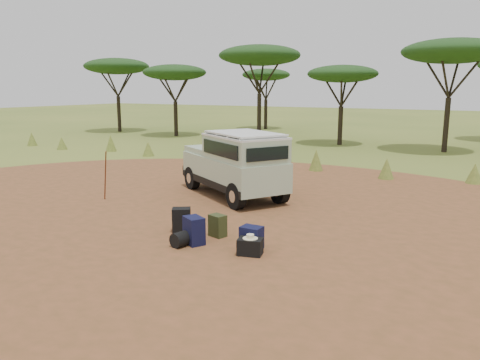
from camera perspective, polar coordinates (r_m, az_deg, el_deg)
The scene contains 13 objects.
ground at distance 12.38m, azimuth -5.34°, elevation -5.03°, with size 140.00×140.00×0.00m, color #566C26.
dirt_clearing at distance 12.38m, azimuth -5.34°, elevation -5.01°, with size 23.00×23.00×0.01m, color brown.
grass_fringe at distance 19.82m, azimuth 9.44°, elevation 2.20°, with size 36.60×1.60×0.90m.
acacia_treeline at distance 30.18m, azimuth 18.50°, elevation 13.34°, with size 46.70×13.20×6.26m.
safari_vehicle at distance 14.89m, azimuth -0.59°, elevation 1.82°, with size 4.57×3.69×2.12m.
walking_staff at distance 15.00m, azimuth -16.10°, elevation 0.51°, with size 0.04×0.04×1.60m, color brown.
backpack_black at distance 11.46m, azimuth -7.15°, elevation -4.86°, with size 0.43×0.32×0.59m, color black.
backpack_navy at distance 10.54m, azimuth -5.63°, elevation -6.16°, with size 0.48×0.34×0.63m, color #121539.
backpack_olive at distance 11.03m, azimuth -2.75°, elevation -5.59°, with size 0.38×0.28×0.53m, color #333B1B.
duffel_navy at distance 10.20m, azimuth 1.42°, elevation -7.07°, with size 0.45×0.34×0.51m, color #121539.
hard_case at distance 9.88m, azimuth 1.25°, elevation -8.14°, with size 0.50×0.36×0.36m, color black.
stuff_sack at distance 10.44m, azimuth -7.32°, elevation -7.21°, with size 0.34×0.34×0.34m, color black.
safari_hat at distance 9.81m, azimuth 1.25°, elevation -6.96°, with size 0.32×0.32×0.09m.
Camera 1 is at (6.86, -9.72, 3.45)m, focal length 35.00 mm.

